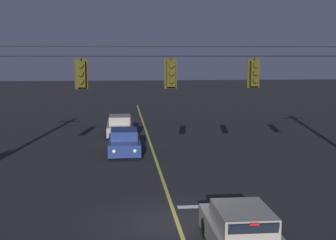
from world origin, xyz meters
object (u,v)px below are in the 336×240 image
(traffic_light_centre, at_px, (171,74))
(car_oncoming_lead, at_px, (124,142))
(traffic_light_left_inner, at_px, (81,74))
(car_waiting_near_lane, at_px, (242,232))
(traffic_light_right_inner, at_px, (255,73))
(car_oncoming_trailing, at_px, (120,126))

(traffic_light_centre, xyz_separation_m, car_oncoming_lead, (-1.71, 9.68, -4.35))
(traffic_light_left_inner, relative_size, car_waiting_near_lane, 0.28)
(traffic_light_left_inner, distance_m, car_waiting_near_lane, 8.24)
(traffic_light_left_inner, xyz_separation_m, traffic_light_centre, (3.33, 0.00, 0.00))
(traffic_light_right_inner, distance_m, car_waiting_near_lane, 6.86)
(traffic_light_left_inner, xyz_separation_m, car_oncoming_trailing, (1.39, 16.04, -4.35))
(car_oncoming_trailing, bearing_deg, traffic_light_right_inner, -72.21)
(traffic_light_right_inner, xyz_separation_m, car_oncoming_lead, (-4.92, 9.68, -4.35))
(traffic_light_left_inner, bearing_deg, traffic_light_centre, 0.00)
(traffic_light_centre, xyz_separation_m, car_oncoming_trailing, (-1.94, 16.04, -4.35))
(traffic_light_left_inner, height_order, car_oncoming_lead, traffic_light_left_inner)
(traffic_light_centre, bearing_deg, traffic_light_right_inner, 0.00)
(car_waiting_near_lane, height_order, car_oncoming_trailing, same)
(traffic_light_centre, height_order, car_oncoming_lead, traffic_light_centre)
(traffic_light_centre, relative_size, car_oncoming_lead, 0.28)
(traffic_light_right_inner, height_order, car_oncoming_trailing, traffic_light_right_inner)
(car_oncoming_lead, bearing_deg, car_oncoming_trailing, 92.07)
(car_waiting_near_lane, bearing_deg, traffic_light_left_inner, 133.98)
(traffic_light_left_inner, distance_m, car_oncoming_trailing, 16.68)
(car_oncoming_lead, height_order, car_oncoming_trailing, same)
(traffic_light_left_inner, height_order, car_oncoming_trailing, traffic_light_left_inner)
(traffic_light_left_inner, height_order, traffic_light_centre, same)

